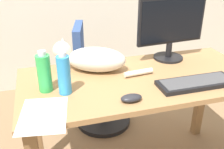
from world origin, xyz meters
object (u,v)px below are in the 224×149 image
object	(u,v)px
computer_mouse	(131,98)
keyboard	(196,83)
spray_bottle	(64,75)
monitor	(171,26)
cat	(93,58)
water_bottle	(44,73)
office_chair	(97,84)

from	to	relation	value
computer_mouse	keyboard	bearing A→B (deg)	8.45
keyboard	spray_bottle	xyz separation A→B (m)	(-0.71, 0.11, 0.09)
monitor	keyboard	distance (m)	0.45
monitor	cat	xyz separation A→B (m)	(-0.54, -0.05, -0.15)
cat	spray_bottle	world-z (taller)	spray_bottle
water_bottle	spray_bottle	xyz separation A→B (m)	(0.10, -0.06, 0.00)
monitor	water_bottle	bearing A→B (deg)	-164.92
computer_mouse	cat	bearing A→B (deg)	104.26
cat	monitor	bearing A→B (deg)	5.01
keyboard	water_bottle	size ratio (longest dim) A/B	1.96
water_bottle	spray_bottle	size ratio (longest dim) A/B	0.98
monitor	keyboard	world-z (taller)	monitor
office_chair	computer_mouse	xyz separation A→B (m)	(-0.03, -0.89, 0.38)
spray_bottle	office_chair	bearing A→B (deg)	65.35
computer_mouse	water_bottle	bearing A→B (deg)	149.95
keyboard	spray_bottle	world-z (taller)	spray_bottle
office_chair	computer_mouse	bearing A→B (deg)	-91.69
computer_mouse	water_bottle	xyz separation A→B (m)	(-0.40, 0.23, 0.09)
water_bottle	keyboard	bearing A→B (deg)	-11.97
keyboard	spray_bottle	bearing A→B (deg)	170.81
computer_mouse	water_bottle	world-z (taller)	water_bottle
office_chair	spray_bottle	world-z (taller)	spray_bottle
office_chair	cat	xyz separation A→B (m)	(-0.13, -0.49, 0.45)
computer_mouse	water_bottle	distance (m)	0.47
keyboard	water_bottle	bearing A→B (deg)	168.03
spray_bottle	water_bottle	bearing A→B (deg)	149.78
office_chair	spray_bottle	xyz separation A→B (m)	(-0.33, -0.72, 0.47)
office_chair	computer_mouse	distance (m)	0.97
monitor	water_bottle	world-z (taller)	monitor
cat	spray_bottle	xyz separation A→B (m)	(-0.20, -0.23, 0.03)
keyboard	monitor	bearing A→B (deg)	85.51
monitor	cat	world-z (taller)	monitor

